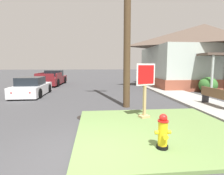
% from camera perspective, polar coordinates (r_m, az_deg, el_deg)
% --- Properties ---
extents(ground_plane, '(160.00, 160.00, 0.00)m').
position_cam_1_polar(ground_plane, '(4.36, -7.26, -21.04)').
color(ground_plane, '#3D3D3F').
extents(grass_corner_patch, '(4.99, 4.73, 0.08)m').
position_cam_1_polar(grass_corner_patch, '(6.08, 13.98, -12.46)').
color(grass_corner_patch, '#668447').
rests_on(grass_corner_patch, ground).
extents(sidewalk_strip, '(2.20, 16.76, 0.12)m').
position_cam_1_polar(sidewalk_strip, '(11.31, 24.59, -3.73)').
color(sidewalk_strip, '#9E9B93').
rests_on(sidewalk_strip, ground).
extents(fire_hydrant, '(0.38, 0.34, 0.84)m').
position_cam_1_polar(fire_hydrant, '(4.58, 15.56, -13.32)').
color(fire_hydrant, black).
rests_on(fire_hydrant, grass_corner_patch).
extents(stop_sign, '(0.76, 0.38, 2.02)m').
position_cam_1_polar(stop_sign, '(6.89, 10.24, -1.14)').
color(stop_sign, tan).
rests_on(stop_sign, grass_corner_patch).
extents(manhole_cover, '(0.70, 0.70, 0.02)m').
position_cam_1_polar(manhole_cover, '(7.35, -8.14, -9.16)').
color(manhole_cover, black).
rests_on(manhole_cover, ground).
extents(parked_sedan_white, '(1.82, 4.05, 1.25)m').
position_cam_1_polar(parked_sedan_white, '(13.44, -23.68, 0.01)').
color(parked_sedan_white, silver).
rests_on(parked_sedan_white, ground).
extents(pickup_truck_maroon, '(2.23, 5.42, 1.48)m').
position_cam_1_polar(pickup_truck_maroon, '(19.93, -18.00, 2.59)').
color(pickup_truck_maroon, maroon).
rests_on(pickup_truck_maroon, ground).
extents(street_bench, '(0.45, 1.81, 0.85)m').
position_cam_1_polar(street_bench, '(9.93, 29.48, -2.29)').
color(street_bench, brown).
rests_on(street_bench, sidewalk_strip).
extents(corner_house, '(10.90, 9.11, 5.92)m').
position_cam_1_polar(corner_house, '(20.01, 26.48, 9.16)').
color(corner_house, brown).
rests_on(corner_house, ground).
extents(shrub_near_porch, '(1.31, 1.31, 1.17)m').
position_cam_1_polar(shrub_near_porch, '(15.22, 27.72, 0.71)').
color(shrub_near_porch, '#33672B').
rests_on(shrub_near_porch, ground).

